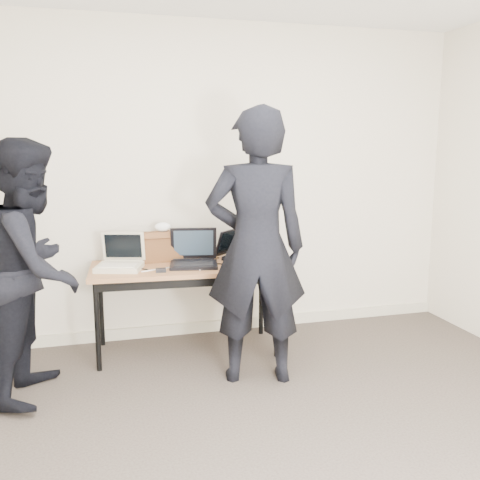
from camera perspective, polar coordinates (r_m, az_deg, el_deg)
name	(u,v)px	position (r m, az deg, el deg)	size (l,w,h in m)	color
room	(309,216)	(2.52, 7.42, 2.55)	(4.60, 4.60, 2.80)	#403731
desk	(186,273)	(4.31, -5.78, -3.50)	(1.54, 0.75, 0.72)	#966139
laptop_beige	(120,262)	(4.27, -12.65, -2.27)	(0.42, 0.41, 0.27)	beige
laptop_center	(194,257)	(4.31, -4.96, -1.80)	(0.43, 0.42, 0.29)	black
laptop_right	(238,252)	(4.55, -0.21, -1.24)	(0.46, 0.46, 0.24)	black
leather_satchel	(160,246)	(4.47, -8.57, -0.63)	(0.37, 0.20, 0.25)	#583217
tissue	(163,227)	(4.45, -8.25, 1.38)	(0.13, 0.10, 0.08)	white
equipment_box	(254,248)	(4.61, 1.55, -0.83)	(0.27, 0.23, 0.15)	black
power_brick	(161,270)	(4.11, -8.43, -3.21)	(0.08, 0.05, 0.03)	black
cables	(192,265)	(4.30, -5.19, -2.66)	(1.15, 0.41, 0.01)	silver
person_typist	(256,247)	(3.73, 1.73, -0.80)	(0.71, 0.46, 1.94)	black
person_observer	(34,269)	(3.81, -21.17, -2.92)	(0.84, 0.65, 1.72)	black
baseboard	(211,326)	(4.92, -3.09, -9.14)	(4.50, 0.03, 0.10)	beige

